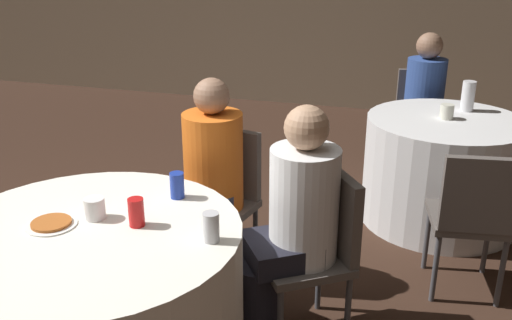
{
  "coord_description": "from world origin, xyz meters",
  "views": [
    {
      "loc": [
        1.46,
        -1.89,
        1.85
      ],
      "look_at": [
        0.71,
        0.62,
        0.84
      ],
      "focal_mm": 40.0,
      "sensor_mm": 36.0,
      "label": 1
    }
  ],
  "objects_px": {
    "chair_far_south": "(473,211)",
    "pizza_plate_near": "(51,224)",
    "chair_near_northeast": "(320,240)",
    "person_blue_shirt": "(425,109)",
    "chair_near_north": "(223,189)",
    "chair_far_north": "(420,112)",
    "soda_can_blue": "(177,185)",
    "table_far": "(442,171)",
    "person_white_shirt": "(290,230)",
    "soda_can_silver": "(211,227)",
    "table_near": "(97,306)",
    "bottle_far": "(468,96)",
    "soda_can_red": "(136,213)",
    "person_orange_shirt": "(207,186)"
  },
  "relations": [
    {
      "from": "chair_far_south",
      "to": "pizza_plate_near",
      "type": "distance_m",
      "value": 2.1
    },
    {
      "from": "chair_near_northeast",
      "to": "person_blue_shirt",
      "type": "distance_m",
      "value": 2.28
    },
    {
      "from": "chair_near_north",
      "to": "pizza_plate_near",
      "type": "distance_m",
      "value": 1.12
    },
    {
      "from": "chair_far_north",
      "to": "soda_can_blue",
      "type": "bearing_deg",
      "value": 56.75
    },
    {
      "from": "table_far",
      "to": "person_blue_shirt",
      "type": "bearing_deg",
      "value": 101.31
    },
    {
      "from": "chair_near_northeast",
      "to": "person_blue_shirt",
      "type": "xyz_separation_m",
      "value": [
        0.43,
        2.24,
        0.07
      ]
    },
    {
      "from": "pizza_plate_near",
      "to": "soda_can_blue",
      "type": "relative_size",
      "value": 1.74
    },
    {
      "from": "person_white_shirt",
      "to": "soda_can_silver",
      "type": "xyz_separation_m",
      "value": [
        -0.22,
        -0.43,
        0.2
      ]
    },
    {
      "from": "table_near",
      "to": "person_white_shirt",
      "type": "height_order",
      "value": "person_white_shirt"
    },
    {
      "from": "chair_near_northeast",
      "to": "pizza_plate_near",
      "type": "bearing_deg",
      "value": 85.45
    },
    {
      "from": "person_blue_shirt",
      "to": "bottle_far",
      "type": "relative_size",
      "value": 5.65
    },
    {
      "from": "soda_can_silver",
      "to": "soda_can_blue",
      "type": "xyz_separation_m",
      "value": [
        -0.3,
        0.34,
        0.0
      ]
    },
    {
      "from": "person_white_shirt",
      "to": "person_blue_shirt",
      "type": "xyz_separation_m",
      "value": [
        0.56,
        2.32,
        -0.01
      ]
    },
    {
      "from": "soda_can_red",
      "to": "bottle_far",
      "type": "xyz_separation_m",
      "value": [
        1.39,
        2.21,
        0.04
      ]
    },
    {
      "from": "chair_near_northeast",
      "to": "soda_can_red",
      "type": "xyz_separation_m",
      "value": [
        -0.69,
        -0.49,
        0.28
      ]
    },
    {
      "from": "chair_near_northeast",
      "to": "table_far",
      "type": "bearing_deg",
      "value": -55.79
    },
    {
      "from": "chair_near_north",
      "to": "person_white_shirt",
      "type": "xyz_separation_m",
      "value": [
        0.52,
        -0.52,
        0.08
      ]
    },
    {
      "from": "chair_near_north",
      "to": "chair_far_south",
      "type": "xyz_separation_m",
      "value": [
        1.37,
        0.1,
        0.0
      ]
    },
    {
      "from": "pizza_plate_near",
      "to": "soda_can_blue",
      "type": "height_order",
      "value": "soda_can_blue"
    },
    {
      "from": "soda_can_silver",
      "to": "table_near",
      "type": "bearing_deg",
      "value": -172.73
    },
    {
      "from": "chair_far_south",
      "to": "soda_can_red",
      "type": "xyz_separation_m",
      "value": [
        -1.41,
        -1.03,
        0.28
      ]
    },
    {
      "from": "chair_far_north",
      "to": "person_blue_shirt",
      "type": "relative_size",
      "value": 0.72
    },
    {
      "from": "chair_near_northeast",
      "to": "soda_can_blue",
      "type": "bearing_deg",
      "value": 71.8
    },
    {
      "from": "bottle_far",
      "to": "soda_can_red",
      "type": "bearing_deg",
      "value": -122.23
    },
    {
      "from": "table_near",
      "to": "soda_can_silver",
      "type": "relative_size",
      "value": 10.44
    },
    {
      "from": "chair_near_northeast",
      "to": "soda_can_red",
      "type": "height_order",
      "value": "soda_can_red"
    },
    {
      "from": "person_orange_shirt",
      "to": "soda_can_blue",
      "type": "height_order",
      "value": "person_orange_shirt"
    },
    {
      "from": "chair_far_north",
      "to": "table_far",
      "type": "bearing_deg",
      "value": 90.0
    },
    {
      "from": "person_white_shirt",
      "to": "soda_can_blue",
      "type": "distance_m",
      "value": 0.56
    },
    {
      "from": "table_near",
      "to": "person_blue_shirt",
      "type": "height_order",
      "value": "person_blue_shirt"
    },
    {
      "from": "table_near",
      "to": "soda_can_red",
      "type": "distance_m",
      "value": 0.47
    },
    {
      "from": "person_orange_shirt",
      "to": "bottle_far",
      "type": "xyz_separation_m",
      "value": [
        1.38,
        1.44,
        0.25
      ]
    },
    {
      "from": "chair_near_northeast",
      "to": "soda_can_blue",
      "type": "xyz_separation_m",
      "value": [
        -0.64,
        -0.19,
        0.28
      ]
    },
    {
      "from": "person_blue_shirt",
      "to": "pizza_plate_near",
      "type": "distance_m",
      "value": 3.19
    },
    {
      "from": "person_orange_shirt",
      "to": "pizza_plate_near",
      "type": "bearing_deg",
      "value": 79.74
    },
    {
      "from": "table_near",
      "to": "person_blue_shirt",
      "type": "distance_m",
      "value": 3.11
    },
    {
      "from": "table_near",
      "to": "person_orange_shirt",
      "type": "distance_m",
      "value": 0.92
    },
    {
      "from": "chair_far_north",
      "to": "soda_can_blue",
      "type": "relative_size",
      "value": 7.0
    },
    {
      "from": "chair_near_north",
      "to": "soda_can_silver",
      "type": "height_order",
      "value": "soda_can_silver"
    },
    {
      "from": "table_near",
      "to": "person_white_shirt",
      "type": "bearing_deg",
      "value": 34.26
    },
    {
      "from": "table_far",
      "to": "chair_near_northeast",
      "type": "relative_size",
      "value": 1.25
    },
    {
      "from": "table_far",
      "to": "chair_near_northeast",
      "type": "xyz_separation_m",
      "value": [
        -0.58,
        -1.47,
        0.15
      ]
    },
    {
      "from": "chair_far_north",
      "to": "pizza_plate_near",
      "type": "distance_m",
      "value": 3.32
    },
    {
      "from": "chair_far_north",
      "to": "person_white_shirt",
      "type": "xyz_separation_m",
      "value": [
        -0.53,
        -2.48,
        0.08
      ]
    },
    {
      "from": "person_white_shirt",
      "to": "soda_can_red",
      "type": "relative_size",
      "value": 9.77
    },
    {
      "from": "table_far",
      "to": "person_white_shirt",
      "type": "bearing_deg",
      "value": -114.49
    },
    {
      "from": "table_far",
      "to": "chair_near_north",
      "type": "xyz_separation_m",
      "value": [
        -1.23,
        -1.04,
        0.15
      ]
    },
    {
      "from": "chair_near_north",
      "to": "soda_can_red",
      "type": "relative_size",
      "value": 7.0
    },
    {
      "from": "chair_far_north",
      "to": "bottle_far",
      "type": "relative_size",
      "value": 4.08
    },
    {
      "from": "person_blue_shirt",
      "to": "soda_can_silver",
      "type": "height_order",
      "value": "person_blue_shirt"
    }
  ]
}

